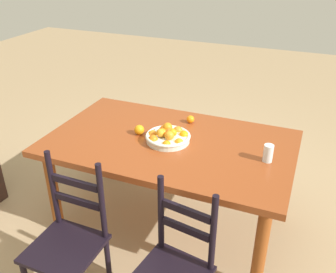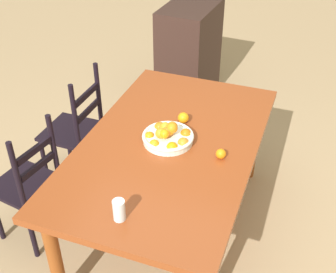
{
  "view_description": "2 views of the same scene",
  "coord_description": "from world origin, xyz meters",
  "px_view_note": "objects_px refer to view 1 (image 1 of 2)",
  "views": [
    {
      "loc": [
        -0.91,
        2.24,
        2.1
      ],
      "look_at": [
        0.01,
        0.02,
        0.82
      ],
      "focal_mm": 39.69,
      "sensor_mm": 36.0,
      "label": 1
    },
    {
      "loc": [
        -2.15,
        -0.77,
        2.44
      ],
      "look_at": [
        0.01,
        0.02,
        0.82
      ],
      "focal_mm": 47.04,
      "sensor_mm": 36.0,
      "label": 2
    }
  ],
  "objects_px": {
    "orange_loose_0": "(139,130)",
    "orange_loose_1": "(190,119)",
    "dining_table": "(170,151)",
    "chair_by_cabinet": "(69,243)",
    "chair_near_window": "(174,273)",
    "fruit_bowl": "(168,136)",
    "drinking_glass": "(268,153)"
  },
  "relations": [
    {
      "from": "chair_near_window",
      "to": "orange_loose_1",
      "type": "bearing_deg",
      "value": 114.71
    },
    {
      "from": "chair_by_cabinet",
      "to": "orange_loose_0",
      "type": "relative_size",
      "value": 13.08
    },
    {
      "from": "drinking_glass",
      "to": "dining_table",
      "type": "bearing_deg",
      "value": -1.35
    },
    {
      "from": "dining_table",
      "to": "fruit_bowl",
      "type": "bearing_deg",
      "value": 61.91
    },
    {
      "from": "dining_table",
      "to": "orange_loose_0",
      "type": "distance_m",
      "value": 0.28
    },
    {
      "from": "chair_near_window",
      "to": "dining_table",
      "type": "bearing_deg",
      "value": 122.8
    },
    {
      "from": "chair_near_window",
      "to": "chair_by_cabinet",
      "type": "xyz_separation_m",
      "value": [
        0.68,
        0.03,
        0.0
      ]
    },
    {
      "from": "dining_table",
      "to": "orange_loose_0",
      "type": "xyz_separation_m",
      "value": [
        0.25,
        -0.01,
        0.13
      ]
    },
    {
      "from": "fruit_bowl",
      "to": "orange_loose_1",
      "type": "height_order",
      "value": "fruit_bowl"
    },
    {
      "from": "dining_table",
      "to": "chair_by_cabinet",
      "type": "distance_m",
      "value": 0.98
    },
    {
      "from": "orange_loose_1",
      "to": "drinking_glass",
      "type": "relative_size",
      "value": 0.51
    },
    {
      "from": "chair_near_window",
      "to": "orange_loose_1",
      "type": "height_order",
      "value": "chair_near_window"
    },
    {
      "from": "dining_table",
      "to": "drinking_glass",
      "type": "xyz_separation_m",
      "value": [
        -0.72,
        0.02,
        0.15
      ]
    },
    {
      "from": "orange_loose_0",
      "to": "fruit_bowl",
      "type": "bearing_deg",
      "value": 175.16
    },
    {
      "from": "chair_by_cabinet",
      "to": "fruit_bowl",
      "type": "bearing_deg",
      "value": 72.56
    },
    {
      "from": "chair_near_window",
      "to": "orange_loose_0",
      "type": "bearing_deg",
      "value": 135.03
    },
    {
      "from": "orange_loose_1",
      "to": "orange_loose_0",
      "type": "bearing_deg",
      "value": 49.06
    },
    {
      "from": "dining_table",
      "to": "drinking_glass",
      "type": "height_order",
      "value": "drinking_glass"
    },
    {
      "from": "dining_table",
      "to": "drinking_glass",
      "type": "relative_size",
      "value": 14.84
    },
    {
      "from": "dining_table",
      "to": "drinking_glass",
      "type": "distance_m",
      "value": 0.73
    },
    {
      "from": "orange_loose_1",
      "to": "dining_table",
      "type": "bearing_deg",
      "value": 83.07
    },
    {
      "from": "dining_table",
      "to": "chair_by_cabinet",
      "type": "relative_size",
      "value": 1.83
    },
    {
      "from": "dining_table",
      "to": "drinking_glass",
      "type": "bearing_deg",
      "value": 178.65
    },
    {
      "from": "orange_loose_0",
      "to": "orange_loose_1",
      "type": "height_order",
      "value": "orange_loose_0"
    },
    {
      "from": "chair_by_cabinet",
      "to": "orange_loose_1",
      "type": "bearing_deg",
      "value": 75.42
    },
    {
      "from": "fruit_bowl",
      "to": "drinking_glass",
      "type": "xyz_separation_m",
      "value": [
        -0.73,
        0.0,
        0.02
      ]
    },
    {
      "from": "fruit_bowl",
      "to": "orange_loose_0",
      "type": "relative_size",
      "value": 4.41
    },
    {
      "from": "fruit_bowl",
      "to": "orange_loose_0",
      "type": "height_order",
      "value": "fruit_bowl"
    },
    {
      "from": "orange_loose_0",
      "to": "orange_loose_1",
      "type": "xyz_separation_m",
      "value": [
        -0.29,
        -0.34,
        -0.01
      ]
    },
    {
      "from": "chair_near_window",
      "to": "drinking_glass",
      "type": "distance_m",
      "value": 0.99
    },
    {
      "from": "fruit_bowl",
      "to": "orange_loose_1",
      "type": "relative_size",
      "value": 5.34
    },
    {
      "from": "chair_by_cabinet",
      "to": "orange_loose_1",
      "type": "relative_size",
      "value": 15.84
    }
  ]
}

